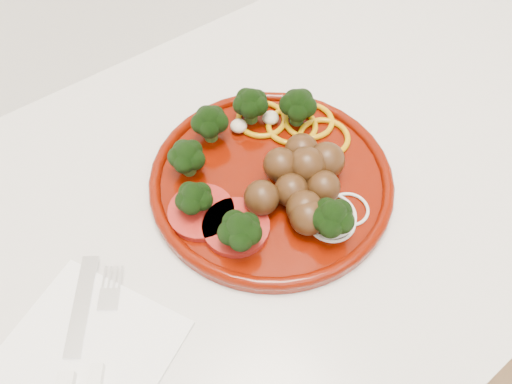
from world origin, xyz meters
TOP-DOWN VIEW (x-y plane):
  - plate at (0.20, 1.70)m, footprint 0.28×0.28m
  - napkin at (-0.07, 1.65)m, footprint 0.20×0.20m
  - knife at (-0.09, 1.63)m, footprint 0.13×0.17m
  - fork at (-0.07, 1.62)m, footprint 0.12×0.15m

SIDE VIEW (x-z plane):
  - napkin at x=-0.07m, z-range 0.90..0.90m
  - fork at x=-0.07m, z-range 0.90..0.91m
  - knife at x=-0.09m, z-range 0.90..0.91m
  - plate at x=0.20m, z-range 0.89..0.95m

